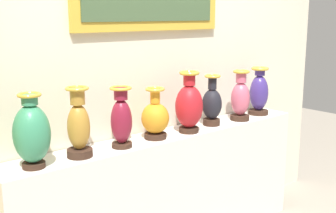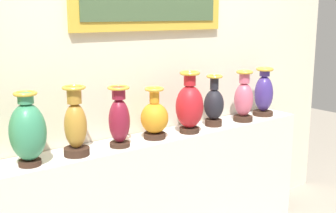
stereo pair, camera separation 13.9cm
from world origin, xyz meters
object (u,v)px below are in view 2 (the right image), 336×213
Objects in this scene: vase_burgundy at (119,119)px; vase_amber at (155,118)px; vase_onyx at (214,104)px; vase_rose at (244,99)px; vase_ochre at (75,125)px; vase_jade at (28,131)px; vase_crimson at (190,105)px; vase_indigo at (264,94)px.

vase_amber is at bearing 3.54° from vase_burgundy.
vase_onyx is 0.97× the size of vase_rose.
vase_onyx is (1.05, 0.02, -0.02)m from vase_ochre.
vase_jade is 0.54m from vase_burgundy.
vase_indigo is (0.78, 0.04, -0.01)m from vase_crimson.
vase_rose is (0.27, -0.03, 0.01)m from vase_onyx.
vase_indigo is (1.58, 0.02, -0.00)m from vase_ochre.
vase_rose is 1.00× the size of vase_indigo.
vase_ochre reaches higher than vase_jade.
vase_rose reaches higher than vase_onyx.
vase_jade is at bearing 179.39° from vase_crimson.
vase_crimson is 0.25m from vase_onyx.
vase_indigo is at bearing 0.50° from vase_amber.
vase_onyx is (0.25, 0.03, -0.03)m from vase_crimson.
vase_ochre is 1.08× the size of vase_burgundy.
vase_jade reaches higher than vase_rose.
vase_rose is at bearing -1.71° from vase_amber.
vase_ochre is at bearing -179.23° from vase_indigo.
vase_amber is at bearing 1.28° from vase_ochre.
vase_indigo is (0.52, 0.00, 0.02)m from vase_onyx.
vase_onyx is at bearing 0.98° from vase_ochre.
vase_jade is 1.07m from vase_crimson.
vase_indigo is (0.26, 0.03, 0.01)m from vase_rose.
vase_burgundy is at bearing -0.91° from vase_ochre.
vase_amber is 0.91× the size of vase_onyx.
vase_amber is 0.88× the size of vase_rose.
vase_crimson is at bearing -172.32° from vase_onyx.
vase_jade reaches higher than vase_burgundy.
vase_burgundy is 0.27m from vase_amber.
vase_burgundy is at bearing 0.00° from vase_jade.
vase_crimson is 0.78m from vase_indigo.
vase_burgundy is at bearing -178.35° from vase_onyx.
vase_burgundy is 1.01× the size of vase_onyx.
vase_crimson is (1.07, -0.01, -0.00)m from vase_jade.
vase_burgundy is 0.98× the size of vase_indigo.
vase_jade is at bearing -179.02° from vase_onyx.
vase_amber is (0.27, 0.02, -0.04)m from vase_burgundy.
vase_ochre is 1.05× the size of vase_rose.
vase_crimson is at bearing -0.61° from vase_jade.
vase_amber is at bearing 173.95° from vase_crimson.
vase_ochre is 0.28m from vase_burgundy.
vase_rose reaches higher than vase_burgundy.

